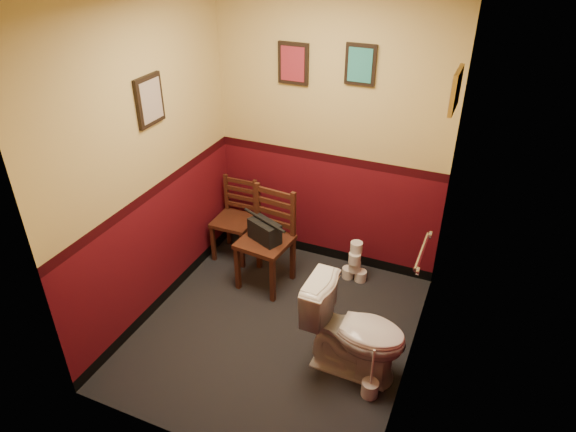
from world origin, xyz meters
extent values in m
cube|color=black|center=(0.00, 0.00, 0.00)|extent=(2.20, 2.40, 0.00)
cube|color=#530C14|center=(0.00, 1.20, 1.35)|extent=(2.20, 0.00, 2.70)
cube|color=#530C14|center=(0.00, -1.20, 1.35)|extent=(2.20, 0.00, 2.70)
cube|color=#530C14|center=(-1.10, 0.00, 1.35)|extent=(0.00, 2.40, 2.70)
cube|color=#530C14|center=(1.10, 0.00, 1.35)|extent=(0.00, 2.40, 2.70)
cylinder|color=silver|center=(1.07, 0.25, 0.95)|extent=(0.03, 0.50, 0.03)
cylinder|color=silver|center=(1.09, 0.00, 0.95)|extent=(0.02, 0.06, 0.06)
cylinder|color=silver|center=(1.09, 0.50, 0.95)|extent=(0.02, 0.06, 0.06)
cube|color=black|center=(-0.35, 1.18, 1.95)|extent=(0.28, 0.03, 0.36)
cube|color=maroon|center=(-0.35, 1.17, 1.95)|extent=(0.22, 0.01, 0.30)
cube|color=black|center=(0.25, 1.18, 2.00)|extent=(0.26, 0.03, 0.34)
cube|color=teal|center=(0.25, 1.17, 2.00)|extent=(0.20, 0.01, 0.28)
cube|color=black|center=(-1.08, 0.10, 1.85)|extent=(0.03, 0.30, 0.38)
cube|color=tan|center=(-1.07, 0.10, 1.85)|extent=(0.01, 0.24, 0.31)
cube|color=olive|center=(1.08, 0.60, 2.05)|extent=(0.03, 0.34, 0.28)
cube|color=tan|center=(1.07, 0.60, 2.05)|extent=(0.01, 0.28, 0.22)
imported|color=white|center=(0.72, -0.15, 0.38)|extent=(0.79, 0.45, 0.76)
cylinder|color=silver|center=(0.91, -0.35, 0.06)|extent=(0.13, 0.13, 0.13)
cylinder|color=silver|center=(0.91, -0.35, 0.27)|extent=(0.02, 0.02, 0.36)
cube|color=#4A2316|center=(-0.85, 0.86, 0.41)|extent=(0.39, 0.39, 0.04)
cube|color=#4A2316|center=(-1.01, 0.69, 0.21)|extent=(0.04, 0.04, 0.41)
cube|color=#4A2316|center=(-1.02, 1.02, 0.21)|extent=(0.04, 0.04, 0.41)
cube|color=#4A2316|center=(-0.68, 0.69, 0.21)|extent=(0.04, 0.04, 0.41)
cube|color=#4A2316|center=(-0.69, 1.02, 0.21)|extent=(0.04, 0.04, 0.41)
cube|color=#4A2316|center=(-1.02, 1.02, 0.62)|extent=(0.04, 0.03, 0.41)
cube|color=#4A2316|center=(-0.69, 1.03, 0.62)|extent=(0.04, 0.03, 0.41)
cube|color=#4A2316|center=(-0.85, 1.02, 0.50)|extent=(0.31, 0.03, 0.04)
cube|color=#4A2316|center=(-0.85, 1.02, 0.59)|extent=(0.31, 0.03, 0.04)
cube|color=#4A2316|center=(-0.85, 1.02, 0.68)|extent=(0.31, 0.03, 0.04)
cube|color=#4A2316|center=(-0.85, 1.02, 0.78)|extent=(0.31, 0.03, 0.04)
cube|color=#4A2316|center=(-0.36, 0.55, 0.47)|extent=(0.48, 0.48, 0.04)
cube|color=#4A2316|center=(-0.57, 0.38, 0.24)|extent=(0.05, 0.05, 0.47)
cube|color=#4A2316|center=(-0.53, 0.76, 0.24)|extent=(0.05, 0.05, 0.47)
cube|color=#4A2316|center=(-0.19, 0.34, 0.24)|extent=(0.05, 0.05, 0.47)
cube|color=#4A2316|center=(-0.15, 0.72, 0.24)|extent=(0.05, 0.05, 0.47)
cube|color=#4A2316|center=(-0.53, 0.76, 0.71)|extent=(0.05, 0.04, 0.47)
cube|color=#4A2316|center=(-0.15, 0.72, 0.71)|extent=(0.05, 0.04, 0.47)
cube|color=#4A2316|center=(-0.34, 0.74, 0.58)|extent=(0.36, 0.06, 0.05)
cube|color=#4A2316|center=(-0.34, 0.74, 0.68)|extent=(0.36, 0.06, 0.05)
cube|color=#4A2316|center=(-0.34, 0.74, 0.79)|extent=(0.36, 0.06, 0.05)
cube|color=#4A2316|center=(-0.34, 0.74, 0.89)|extent=(0.36, 0.06, 0.05)
cube|color=black|center=(-0.36, 0.55, 0.59)|extent=(0.35, 0.27, 0.19)
cylinder|color=black|center=(-0.36, 0.55, 0.71)|extent=(0.26, 0.13, 0.03)
cylinder|color=silver|center=(0.34, 0.95, 0.05)|extent=(0.12, 0.12, 0.11)
cylinder|color=silver|center=(0.46, 0.95, 0.05)|extent=(0.12, 0.12, 0.11)
cylinder|color=silver|center=(0.40, 0.94, 0.16)|extent=(0.12, 0.12, 0.11)
cylinder|color=silver|center=(0.40, 0.92, 0.26)|extent=(0.12, 0.12, 0.11)
cylinder|color=silver|center=(0.40, 0.95, 0.37)|extent=(0.12, 0.12, 0.11)
camera|label=1|loc=(1.38, -2.97, 3.09)|focal=32.00mm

